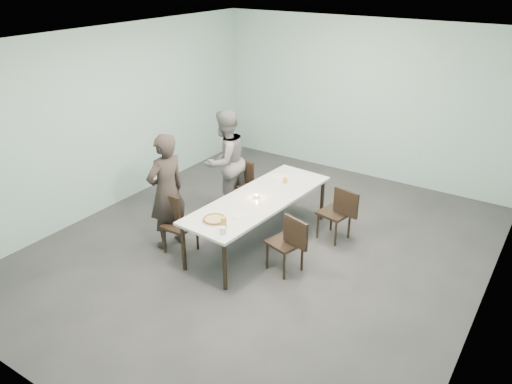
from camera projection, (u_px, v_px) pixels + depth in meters
The scene contains 16 objects.
ground at pixel (263, 248), 7.46m from camera, with size 7.00×7.00×0.00m, color #333335.
room_shell at pixel (264, 117), 6.60m from camera, with size 6.02×7.02×3.01m.
table at pixel (259, 201), 7.33m from camera, with size 1.08×2.66×0.75m.
chair_near_left at pixel (175, 220), 7.22m from camera, with size 0.61×0.42×0.87m.
chair_far_left at pixel (249, 182), 8.44m from camera, with size 0.63×0.46×0.87m.
chair_near_right at pixel (289, 240), 6.69m from camera, with size 0.65×0.52×0.87m.
chair_far_right at pixel (339, 211), 7.48m from camera, with size 0.64×0.50×0.87m.
diner_near at pixel (166, 192), 7.20m from camera, with size 0.64×0.42×1.75m, color black.
diner_far at pixel (225, 161), 8.30m from camera, with size 0.85×0.66×1.75m, color slate.
pizza at pixel (215, 219), 6.66m from camera, with size 0.34×0.34×0.04m.
side_plate at pixel (238, 216), 6.78m from camera, with size 0.18×0.18×0.01m, color white.
beer_glass at pixel (224, 223), 6.47m from camera, with size 0.08×0.08×0.15m, color gold.
water_tumbler at pixel (223, 230), 6.34m from camera, with size 0.08×0.08×0.09m, color silver.
tealight at pixel (257, 196), 7.30m from camera, with size 0.06×0.06×0.05m.
amber_tumbler at pixel (285, 180), 7.78m from camera, with size 0.07×0.07×0.08m, color gold.
menu at pixel (280, 177), 7.99m from camera, with size 0.30×0.22×0.01m, color silver.
Camera 1 is at (3.44, -5.40, 3.93)m, focal length 35.00 mm.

